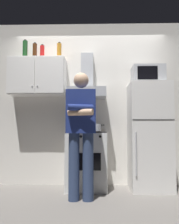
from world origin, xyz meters
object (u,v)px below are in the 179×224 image
Objects in this scene: stove_oven at (87,160)px; cooking_pot at (95,128)px; bottle_soda_red at (42,52)px; range_hood at (87,86)px; bottle_liquor_amber at (59,51)px; bottle_wine_green at (25,50)px; upper_cabinet at (38,77)px; person_standing at (81,129)px; bottle_rum_dark at (35,51)px; refrigerator at (149,136)px; microwave at (148,75)px.

stove_oven is 0.53m from cooking_pot.
stove_oven is 3.54× the size of bottle_soda_red.
cooking_pot is (0.13, -0.25, -0.67)m from range_hood.
bottle_wine_green is at bearing 178.87° from bottle_liquor_amber.
upper_cabinet is 0.55m from bottle_liquor_amber.
bottle_wine_green reaches higher than person_standing.
cooking_pot is at bearing -62.12° from range_hood.
person_standing is at bearing -42.13° from bottle_rum_dark.
person_standing is 6.06× the size of bottle_liquor_amber.
stove_oven is 1.02m from refrigerator.
person_standing is 1.79m from bottle_wine_green.
bottle_liquor_amber is (0.28, -0.03, 0.01)m from bottle_soda_red.
range_hood is (0.00, 0.13, 1.16)m from stove_oven.
upper_cabinet is 1.20× the size of range_hood.
refrigerator is at bearing -89.10° from microwave.
bottle_liquor_amber is at bearing 179.11° from range_hood.
stove_oven is at bearing -90.00° from range_hood.
bottle_soda_red is (-1.69, 0.16, 1.37)m from refrigerator.
bottle_wine_green reaches higher than microwave.
bottle_rum_dark is at bearing 137.87° from person_standing.
microwave is (0.95, -0.11, 0.14)m from range_hood.
refrigerator is at bearing -5.46° from bottle_soda_red.
bottle_soda_red is at bearing 162.05° from cooking_pot.
bottle_soda_red is at bearing 175.15° from microwave.
bottle_wine_green is at bearing 171.36° from bottle_rum_dark.
stove_oven is 1.94m from bottle_rum_dark.
stove_oven is at bearing 137.51° from cooking_pot.
bottle_wine_green reaches higher than bottle_liquor_amber.
microwave is (-0.00, 0.02, 0.94)m from refrigerator.
microwave is at bearing 1.15° from stove_oven.
bottle_liquor_amber is (0.35, 0.01, 0.43)m from upper_cabinet.
microwave reaches higher than stove_oven.
bottle_rum_dark is (-1.80, 0.12, 1.38)m from refrigerator.
bottle_soda_red is (0.06, 0.04, 0.42)m from upper_cabinet.
bottle_soda_red is at bearing 3.57° from bottle_wine_green.
cooking_pot is 1.60m from bottle_rum_dark.
bottle_soda_red reaches higher than person_standing.
upper_cabinet is 1.35m from person_standing.
bottle_rum_dark is at bearing -173.53° from upper_cabinet.
bottle_liquor_amber is (-0.58, 0.25, 1.25)m from cooking_pot.
refrigerator is (0.95, 0.00, 0.37)m from stove_oven.
bottle_wine_green is at bearing 171.91° from stove_oven.
bottle_liquor_amber reaches higher than bottle_rum_dark.
cooking_pot is (0.18, 0.49, 0.03)m from person_standing.
person_standing is 5.08× the size of bottle_wine_green.
bottle_soda_red is (-0.74, 0.04, 0.57)m from range_hood.
bottle_soda_red reaches higher than range_hood.
bottle_rum_dark is at bearing 176.81° from microwave.
range_hood reaches higher than upper_cabinet.
stove_oven is 1.81m from bottle_liquor_amber.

